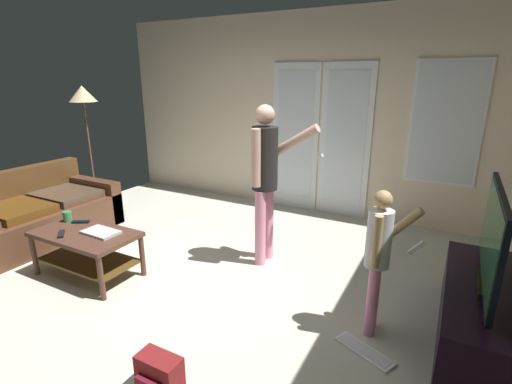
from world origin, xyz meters
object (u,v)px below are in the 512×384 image
at_px(coffee_table, 86,244).
at_px(dvd_remote_slim, 61,234).
at_px(flat_screen_tv, 492,240).
at_px(person_adult, 266,171).
at_px(person_child, 379,251).
at_px(loose_keyboard, 364,351).
at_px(laptop_closed, 101,232).
at_px(cup_near_edge, 67,216).
at_px(floor_lamp, 83,101).
at_px(tv_stand, 477,314).
at_px(backpack, 159,377).
at_px(tv_remote_black, 81,222).
at_px(leather_couch, 14,223).

distance_m(coffee_table, dvd_remote_slim, 0.24).
distance_m(flat_screen_tv, person_adult, 1.99).
distance_m(person_child, loose_keyboard, 0.72).
height_order(person_adult, laptop_closed, person_adult).
relative_size(laptop_closed, cup_near_edge, 3.28).
height_order(loose_keyboard, cup_near_edge, cup_near_edge).
distance_m(person_adult, laptop_closed, 1.69).
distance_m(laptop_closed, cup_near_edge, 0.56).
bearing_deg(person_adult, floor_lamp, 173.10).
bearing_deg(person_adult, cup_near_edge, -151.33).
bearing_deg(loose_keyboard, person_child, 92.35).
bearing_deg(tv_stand, backpack, -139.28).
distance_m(coffee_table, person_child, 2.70).
distance_m(loose_keyboard, dvd_remote_slim, 2.85).
distance_m(person_child, tv_remote_black, 2.91).
xyz_separation_m(floor_lamp, dvd_remote_slim, (1.53, -1.61, -1.09)).
xyz_separation_m(floor_lamp, laptop_closed, (1.82, -1.41, -1.09)).
bearing_deg(tv_remote_black, person_child, -24.54).
distance_m(leather_couch, cup_near_edge, 0.95).
xyz_separation_m(coffee_table, laptop_closed, (0.16, 0.05, 0.14)).
relative_size(tv_stand, dvd_remote_slim, 8.80).
bearing_deg(cup_near_edge, coffee_table, -15.55).
bearing_deg(coffee_table, backpack, -26.20).
distance_m(tv_stand, person_adult, 2.12).
xyz_separation_m(tv_remote_black, dvd_remote_slim, (0.11, -0.29, 0.00)).
bearing_deg(laptop_closed, backpack, -28.40).
bearing_deg(cup_near_edge, leather_couch, -177.23).
xyz_separation_m(person_child, dvd_remote_slim, (-2.78, -0.60, -0.21)).
bearing_deg(leather_couch, backpack, -16.36).
bearing_deg(dvd_remote_slim, floor_lamp, 174.15).
distance_m(person_adult, cup_near_edge, 2.10).
bearing_deg(floor_lamp, laptop_closed, -37.64).
relative_size(coffee_table, dvd_remote_slim, 5.98).
relative_size(loose_keyboard, dvd_remote_slim, 2.68).
relative_size(coffee_table, person_adult, 0.62).
height_order(backpack, laptop_closed, laptop_closed).
bearing_deg(person_adult, tv_remote_black, -150.02).
distance_m(tv_stand, flat_screen_tv, 0.59).
height_order(person_adult, tv_remote_black, person_adult).
height_order(flat_screen_tv, person_adult, person_adult).
bearing_deg(cup_near_edge, flat_screen_tv, 8.68).
bearing_deg(tv_stand, dvd_remote_slim, -166.62).
bearing_deg(loose_keyboard, tv_remote_black, -179.47).
relative_size(floor_lamp, tv_remote_black, 10.42).
distance_m(backpack, dvd_remote_slim, 1.91).
height_order(leather_couch, floor_lamp, floor_lamp).
xyz_separation_m(flat_screen_tv, person_child, (-0.69, -0.24, -0.14)).
distance_m(flat_screen_tv, dvd_remote_slim, 3.59).
bearing_deg(cup_near_edge, tv_stand, 8.62).
bearing_deg(person_child, person_adult, 152.62).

